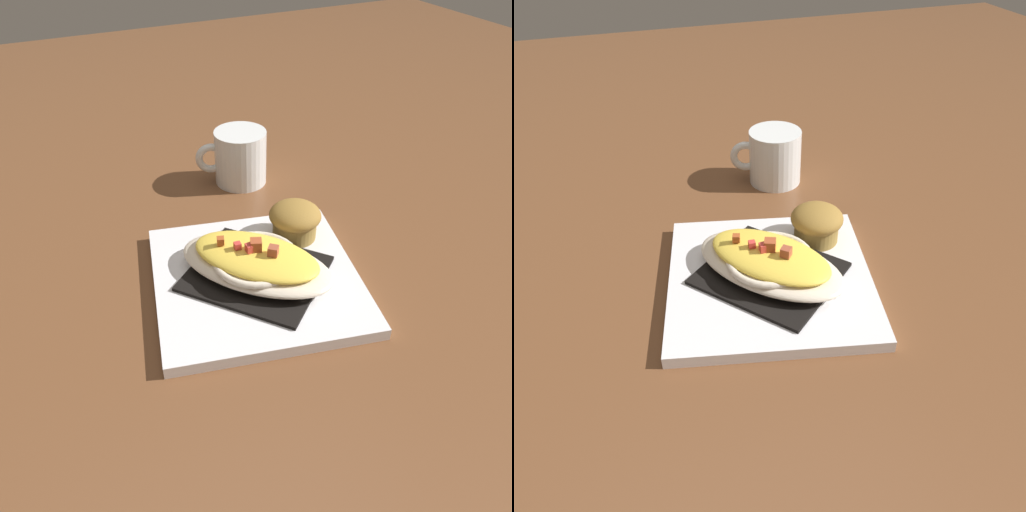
# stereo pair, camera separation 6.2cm
# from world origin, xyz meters

# --- Properties ---
(ground_plane) EXTENTS (2.60, 2.60, 0.00)m
(ground_plane) POSITION_xyz_m (0.00, 0.00, 0.00)
(ground_plane) COLOR brown
(square_plate) EXTENTS (0.31, 0.31, 0.02)m
(square_plate) POSITION_xyz_m (0.00, 0.00, 0.01)
(square_plate) COLOR white
(square_plate) RESTS_ON ground_plane
(folded_napkin) EXTENTS (0.22, 0.21, 0.00)m
(folded_napkin) POSITION_xyz_m (0.00, 0.00, 0.02)
(folded_napkin) COLOR black
(folded_napkin) RESTS_ON square_plate
(gratin_dish) EXTENTS (0.22, 0.21, 0.05)m
(gratin_dish) POSITION_xyz_m (0.00, 0.00, 0.04)
(gratin_dish) COLOR beige
(gratin_dish) RESTS_ON folded_napkin
(muffin) EXTENTS (0.07, 0.07, 0.05)m
(muffin) POSITION_xyz_m (0.05, -0.08, 0.04)
(muffin) COLOR olive
(muffin) RESTS_ON square_plate
(coffee_mug) EXTENTS (0.09, 0.12, 0.09)m
(coffee_mug) POSITION_xyz_m (0.25, -0.09, 0.04)
(coffee_mug) COLOR white
(coffee_mug) RESTS_ON ground_plane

